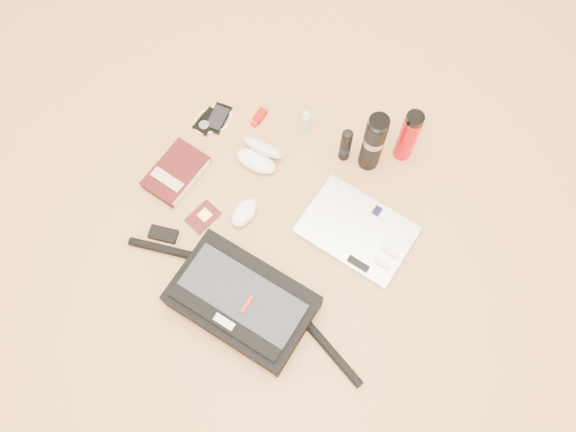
# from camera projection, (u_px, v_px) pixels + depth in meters

# --- Properties ---
(ground) EXTENTS (4.00, 4.00, 0.00)m
(ground) POSITION_uv_depth(u_px,v_px,m) (265.00, 247.00, 1.88)
(ground) COLOR tan
(ground) RESTS_ON ground
(messenger_bag) EXTENTS (0.87, 0.36, 0.12)m
(messenger_bag) POSITION_uv_depth(u_px,v_px,m) (242.00, 301.00, 1.76)
(messenger_bag) COLOR black
(messenger_bag) RESTS_ON ground
(laptop) EXTENTS (0.42, 0.34, 0.03)m
(laptop) POSITION_uv_depth(u_px,v_px,m) (357.00, 231.00, 1.89)
(laptop) COLOR silver
(laptop) RESTS_ON ground
(book) EXTENTS (0.20, 0.25, 0.04)m
(book) POSITION_uv_depth(u_px,v_px,m) (176.00, 173.00, 1.97)
(book) COLOR #3E0C0E
(book) RESTS_ON ground
(passport) EXTENTS (0.12, 0.13, 0.01)m
(passport) POSITION_uv_depth(u_px,v_px,m) (203.00, 217.00, 1.92)
(passport) COLOR #470E15
(passport) RESTS_ON ground
(mouse) EXTENTS (0.09, 0.13, 0.04)m
(mouse) POSITION_uv_depth(u_px,v_px,m) (244.00, 213.00, 1.91)
(mouse) COLOR white
(mouse) RESTS_ON ground
(sunglasses_case) EXTENTS (0.18, 0.16, 0.09)m
(sunglasses_case) POSITION_uv_depth(u_px,v_px,m) (259.00, 155.00, 1.98)
(sunglasses_case) COLOR white
(sunglasses_case) RESTS_ON ground
(ipod) EXTENTS (0.12, 0.12, 0.01)m
(ipod) POSITION_uv_depth(u_px,v_px,m) (208.00, 121.00, 2.06)
(ipod) COLOR black
(ipod) RESTS_ON ground
(phone) EXTENTS (0.10, 0.13, 0.01)m
(phone) POSITION_uv_depth(u_px,v_px,m) (218.00, 118.00, 2.06)
(phone) COLOR black
(phone) RESTS_ON ground
(inhaler) EXTENTS (0.04, 0.10, 0.03)m
(inhaler) POSITION_uv_depth(u_px,v_px,m) (260.00, 115.00, 2.06)
(inhaler) COLOR #A60A06
(inhaler) RESTS_ON ground
(spray_bottle) EXTENTS (0.04, 0.04, 0.11)m
(spray_bottle) POSITION_uv_depth(u_px,v_px,m) (306.00, 122.00, 2.01)
(spray_bottle) COLOR silver
(spray_bottle) RESTS_ON ground
(aerosol_can) EXTENTS (0.05, 0.05, 0.17)m
(aerosol_can) POSITION_uv_depth(u_px,v_px,m) (346.00, 145.00, 1.93)
(aerosol_can) COLOR black
(aerosol_can) RESTS_ON ground
(thermos_black) EXTENTS (0.09, 0.09, 0.28)m
(thermos_black) POSITION_uv_depth(u_px,v_px,m) (373.00, 142.00, 1.87)
(thermos_black) COLOR black
(thermos_black) RESTS_ON ground
(thermos_red) EXTENTS (0.06, 0.06, 0.25)m
(thermos_red) POSITION_uv_depth(u_px,v_px,m) (408.00, 136.00, 1.90)
(thermos_red) COLOR red
(thermos_red) RESTS_ON ground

